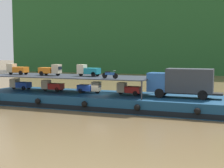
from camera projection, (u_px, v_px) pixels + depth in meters
The scene contains 13 objects.
ground_plane at pixel (99, 106), 37.52m from camera, with size 400.00×400.00×0.00m, color brown.
hillside_far_bank at pixel (189, 19), 106.16m from camera, with size 115.78×36.34×31.16m.
cargo_barge at pixel (99, 100), 37.43m from camera, with size 29.12×7.90×1.50m.
covered_lorry at pixel (182, 82), 33.95m from camera, with size 7.88×2.36×3.10m.
cargo_rack at pixel (70, 76), 38.55m from camera, with size 19.92×6.59×2.00m.
mini_truck_lower_stern at pixel (20, 84), 41.73m from camera, with size 2.74×1.21×1.38m.
mini_truck_lower_aft at pixel (52, 86), 39.82m from camera, with size 2.79×1.28×1.38m.
mini_truck_lower_mid at pixel (90, 87), 37.85m from camera, with size 2.78×1.28×1.38m.
mini_truck_lower_fore at pixel (129, 89), 36.21m from camera, with size 2.79×1.28×1.38m.
mini_truck_upper_stern at pixel (17, 69), 40.95m from camera, with size 2.74×1.20×1.38m.
mini_truck_upper_mid at pixel (51, 70), 39.09m from camera, with size 2.77×1.24×1.38m.
mini_truck_upper_fore at pixel (88, 70), 37.99m from camera, with size 2.78×1.27×1.38m.
motorcycle_upper_port at pixel (110, 74), 34.54m from camera, with size 1.90×0.55×0.87m.
Camera 1 is at (14.75, -34.07, 6.22)m, focal length 51.26 mm.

